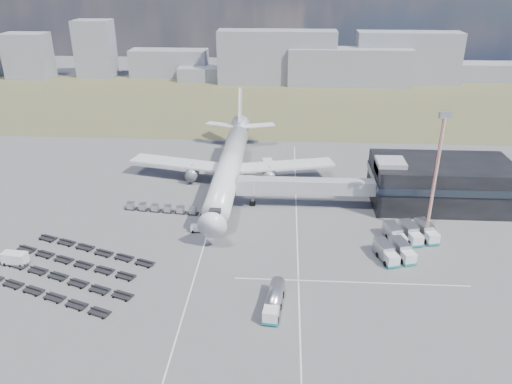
{
  "coord_description": "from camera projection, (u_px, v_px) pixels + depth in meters",
  "views": [
    {
      "loc": [
        12.99,
        -79.65,
        49.68
      ],
      "look_at": [
        7.08,
        19.07,
        4.0
      ],
      "focal_mm": 35.0,
      "sensor_mm": 36.0,
      "label": 1
    }
  ],
  "objects": [
    {
      "name": "baggage_dollies",
      "position": [
        63.0,
        269.0,
        87.95
      ],
      "size": [
        33.25,
        25.14,
        0.82
      ],
      "rotation": [
        0.0,
        0.0,
        -0.35
      ],
      "color": "black",
      "rests_on": "ground"
    },
    {
      "name": "terminal",
      "position": [
        440.0,
        182.0,
        110.64
      ],
      "size": [
        30.4,
        16.4,
        11.0
      ],
      "color": "black",
      "rests_on": "ground"
    },
    {
      "name": "catering_truck",
      "position": [
        269.0,
        168.0,
        128.52
      ],
      "size": [
        3.88,
        6.69,
        2.88
      ],
      "rotation": [
        0.0,
        0.0,
        0.22
      ],
      "color": "silver",
      "rests_on": "ground"
    },
    {
      "name": "floodlight_mast",
      "position": [
        435.0,
        176.0,
        95.21
      ],
      "size": [
        2.4,
        1.94,
        25.12
      ],
      "rotation": [
        0.0,
        0.0,
        0.24
      ],
      "color": "#AB2E1B",
      "rests_on": "ground"
    },
    {
      "name": "utility_van",
      "position": [
        15.0,
        259.0,
        89.7
      ],
      "size": [
        4.63,
        2.46,
        2.36
      ],
      "primitive_type": "cube",
      "rotation": [
        0.0,
        0.0,
        -0.1
      ],
      "color": "silver",
      "rests_on": "ground"
    },
    {
      "name": "pushback_tug",
      "position": [
        198.0,
        228.0,
        100.9
      ],
      "size": [
        3.03,
        1.85,
        1.35
      ],
      "primitive_type": "cube",
      "rotation": [
        0.0,
        0.0,
        0.07
      ],
      "color": "silver",
      "rests_on": "ground"
    },
    {
      "name": "service_trucks_far",
      "position": [
        411.0,
        233.0,
        97.61
      ],
      "size": [
        10.35,
        8.72,
        2.74
      ],
      "rotation": [
        0.0,
        0.0,
        0.24
      ],
      "color": "silver",
      "rests_on": "ground"
    },
    {
      "name": "airliner",
      "position": [
        230.0,
        163.0,
        120.84
      ],
      "size": [
        51.59,
        64.53,
        17.62
      ],
      "color": "silver",
      "rests_on": "ground"
    },
    {
      "name": "skyline",
      "position": [
        274.0,
        61.0,
        225.06
      ],
      "size": [
        293.64,
        26.3,
        25.67
      ],
      "color": "gray",
      "rests_on": "ground"
    },
    {
      "name": "fuel_tanker",
      "position": [
        274.0,
        300.0,
        78.1
      ],
      "size": [
        3.42,
        9.51,
        3.01
      ],
      "rotation": [
        0.0,
        0.0,
        -0.12
      ],
      "color": "silver",
      "rests_on": "ground"
    },
    {
      "name": "ground",
      "position": [
        212.0,
        253.0,
        93.72
      ],
      "size": [
        420.0,
        420.0,
        0.0
      ],
      "primitive_type": "plane",
      "color": "#565659",
      "rests_on": "ground"
    },
    {
      "name": "grass_strip",
      "position": [
        252.0,
        103.0,
        193.4
      ],
      "size": [
        420.0,
        90.0,
        0.01
      ],
      "primitive_type": "cube",
      "color": "brown",
      "rests_on": "ground"
    },
    {
      "name": "lane_markings",
      "position": [
        265.0,
        246.0,
        95.91
      ],
      "size": [
        47.12,
        110.0,
        0.01
      ],
      "color": "silver",
      "rests_on": "ground"
    },
    {
      "name": "jet_bridge",
      "position": [
        297.0,
        186.0,
        109.25
      ],
      "size": [
        30.3,
        3.8,
        7.05
      ],
      "color": "#939399",
      "rests_on": "ground"
    },
    {
      "name": "uld_row",
      "position": [
        174.0,
        209.0,
        108.25
      ],
      "size": [
        22.26,
        3.83,
        1.5
      ],
      "rotation": [
        0.0,
        0.0,
        -0.11
      ],
      "color": "black",
      "rests_on": "ground"
    },
    {
      "name": "service_trucks_near",
      "position": [
        394.0,
        251.0,
        91.38
      ],
      "size": [
        7.31,
        8.06,
        2.71
      ],
      "rotation": [
        0.0,
        0.0,
        0.29
      ],
      "color": "silver",
      "rests_on": "ground"
    }
  ]
}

